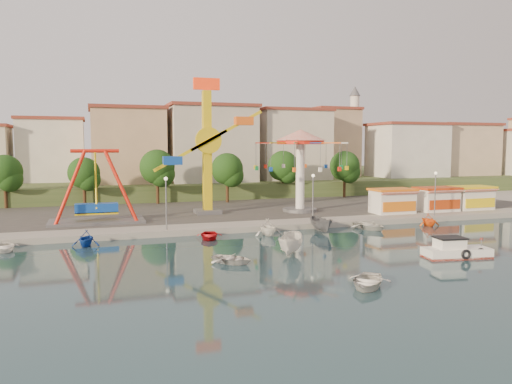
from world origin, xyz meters
name	(u,v)px	position (x,y,z in m)	size (l,w,h in m)	color
ground	(290,257)	(0.00, 0.00, 0.00)	(200.00, 200.00, 0.00)	#152B3A
quay_deck	(172,190)	(0.00, 62.00, 0.30)	(200.00, 100.00, 0.60)	#9E998E
asphalt_pad	(207,207)	(0.00, 30.00, 0.60)	(90.00, 28.00, 0.01)	#4C4944
hill_terrace	(168,182)	(0.00, 67.00, 1.50)	(200.00, 60.00, 3.00)	#384C26
pirate_ship_ride	(96,188)	(-14.57, 20.00, 4.39)	(10.00, 5.00, 8.00)	#59595E
kamikaze_tower	(211,151)	(-1.02, 23.04, 8.33)	(8.96, 3.10, 16.50)	#59595E
wave_swinger	(300,152)	(10.13, 21.52, 8.20)	(11.60, 11.60, 10.40)	#59595E
booth_left	(392,201)	(20.42, 16.49, 2.16)	(5.40, 3.78, 3.08)	white
booth_mid	(437,199)	(27.06, 16.49, 2.16)	(5.40, 3.78, 3.08)	white
booth_right	(472,198)	(32.55, 16.49, 2.16)	(5.40, 3.78, 3.08)	white
lamp_post_1	(166,205)	(-8.00, 13.00, 3.10)	(0.14, 0.14, 5.00)	#59595E
lamp_post_2	(313,199)	(8.00, 13.00, 3.10)	(0.14, 0.14, 5.00)	#59595E
lamp_post_3	(435,195)	(24.00, 13.00, 3.10)	(0.14, 0.14, 5.00)	#59595E
tree_0	(5,172)	(-26.00, 36.98, 5.47)	(4.60, 4.60, 7.19)	#382314
tree_1	(84,173)	(-16.00, 36.24, 5.20)	(4.35, 4.35, 6.80)	#382314
tree_2	(157,167)	(-6.00, 35.81, 5.92)	(5.02, 5.02, 7.85)	#382314
tree_3	(227,169)	(4.00, 34.36, 5.55)	(4.68, 4.68, 7.32)	#382314
tree_4	(283,166)	(14.00, 37.35, 5.75)	(4.86, 4.86, 7.60)	#382314
tree_5	(345,166)	(24.00, 35.54, 5.71)	(4.83, 4.83, 7.54)	#382314
building_1	(50,156)	(-21.33, 51.38, 7.32)	(12.33, 9.01, 8.63)	silver
building_2	(132,148)	(-8.19, 51.96, 8.62)	(11.95, 9.28, 11.23)	tan
building_3	(215,154)	(5.60, 48.80, 7.60)	(12.59, 10.50, 9.20)	beige
building_4	(280,153)	(19.07, 52.20, 7.62)	(10.75, 9.23, 9.24)	beige
building_5	(347,148)	(32.37, 50.33, 8.61)	(12.77, 10.96, 11.21)	tan
building_6	(403,145)	(44.15, 48.77, 9.18)	(8.23, 8.98, 12.36)	silver
building_7	(437,153)	(56.03, 53.70, 7.38)	(11.59, 10.93, 8.76)	beige
building_8	(512,144)	(69.93, 47.19, 9.29)	(12.84, 9.28, 12.58)	beige
minaret	(354,128)	(36.00, 54.00, 12.55)	(2.80, 2.80, 18.00)	silver
cabin_motorboat	(455,252)	(12.54, -4.28, 0.49)	(5.50, 2.77, 1.85)	white
rowboat_a	(232,259)	(-4.97, -0.55, 0.35)	(2.38, 3.34, 0.69)	silver
rowboat_b	(367,281)	(1.41, -9.50, 0.40)	(2.76, 3.87, 0.80)	silver
skiff	(291,244)	(0.38, 0.69, 0.92)	(1.78, 4.74, 1.83)	silver
moored_boat_0	(4,247)	(-22.27, 9.80, 0.37)	(2.57, 3.60, 0.75)	white
moored_boat_1	(86,238)	(-15.61, 9.80, 0.74)	(2.42, 2.81, 1.48)	#123AA2
moored_boat_3	(209,235)	(-4.41, 9.80, 0.36)	(2.51, 3.52, 0.73)	red
moored_boat_4	(268,227)	(1.63, 9.80, 0.85)	(2.77, 3.21, 1.69)	white
moored_boat_5	(321,225)	(7.51, 9.80, 0.81)	(1.58, 4.20, 1.62)	#5B5B60
moored_boat_6	(370,225)	(13.22, 9.80, 0.43)	(2.95, 4.12, 0.85)	silver
moored_boat_7	(429,220)	(20.73, 9.80, 0.72)	(2.36, 2.73, 1.44)	orange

